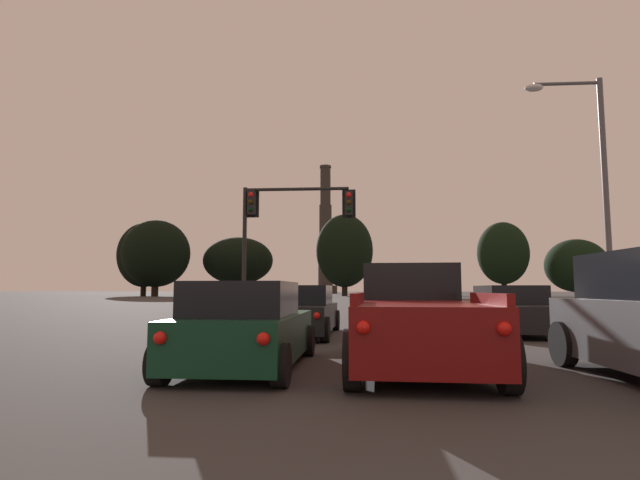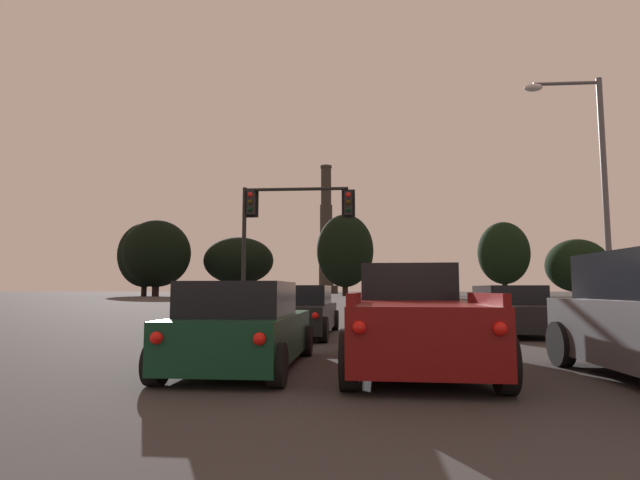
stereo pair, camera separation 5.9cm
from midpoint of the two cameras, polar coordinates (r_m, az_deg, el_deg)
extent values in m
cylinder|color=black|center=(9.66, 25.99, -10.63)|extent=(0.24, 0.76, 0.76)
cube|color=#0F3823|center=(8.63, -8.37, -10.83)|extent=(1.79, 4.03, 0.72)
cube|color=black|center=(8.21, -8.96, -6.65)|extent=(1.59, 1.93, 0.55)
cylinder|color=black|center=(10.43, -10.82, -11.13)|extent=(0.23, 0.60, 0.60)
cylinder|color=black|center=(10.10, -1.44, -11.41)|extent=(0.23, 0.60, 0.60)
cylinder|color=black|center=(7.38, -17.99, -13.27)|extent=(0.23, 0.60, 0.60)
cylinder|color=black|center=(6.91, -4.67, -14.06)|extent=(0.23, 0.60, 0.60)
sphere|color=red|center=(6.91, -17.96, -10.60)|extent=(0.17, 0.17, 0.17)
sphere|color=red|center=(6.51, -6.66, -11.17)|extent=(0.17, 0.17, 0.17)
cube|color=black|center=(14.51, -2.24, -8.76)|extent=(1.94, 4.65, 0.70)
cube|color=black|center=(14.72, -2.11, -6.28)|extent=(1.69, 2.25, 0.55)
cylinder|color=black|center=(16.53, -4.35, -9.08)|extent=(0.24, 0.65, 0.64)
cylinder|color=black|center=(16.31, 1.82, -9.14)|extent=(0.24, 0.65, 0.64)
cylinder|color=black|center=(12.82, -7.44, -10.05)|extent=(0.24, 0.65, 0.64)
cylinder|color=black|center=(12.54, 0.54, -10.20)|extent=(0.24, 0.65, 0.64)
sphere|color=red|center=(12.35, -7.14, -8.55)|extent=(0.17, 0.17, 0.17)
sphere|color=red|center=(12.11, -0.41, -8.65)|extent=(0.17, 0.17, 0.17)
cube|color=black|center=(16.00, 21.14, -8.10)|extent=(1.83, 4.61, 0.70)
cube|color=black|center=(16.20, 20.82, -5.86)|extent=(1.64, 2.21, 0.55)
cylinder|color=black|center=(17.62, 16.55, -8.66)|extent=(0.22, 0.64, 0.64)
cylinder|color=black|center=(18.09, 22.05, -8.39)|extent=(0.22, 0.64, 0.64)
cylinder|color=black|center=(13.95, 20.01, -9.40)|extent=(0.22, 0.64, 0.64)
cylinder|color=black|center=(14.53, 26.78, -8.98)|extent=(0.22, 0.64, 0.64)
sphere|color=red|center=(13.57, 21.11, -7.95)|extent=(0.17, 0.17, 0.17)
sphere|color=red|center=(14.06, 26.77, -7.64)|extent=(0.17, 0.17, 0.17)
cube|color=maroon|center=(8.86, 10.83, -9.78)|extent=(2.24, 5.48, 0.88)
cube|color=black|center=(10.58, 10.09, -4.77)|extent=(1.92, 1.88, 0.72)
cube|color=maroon|center=(7.44, 4.21, -6.66)|extent=(0.21, 2.43, 0.16)
cube|color=maroon|center=(7.59, 18.64, -6.36)|extent=(0.21, 2.43, 0.16)
cylinder|color=black|center=(11.06, 4.89, -10.37)|extent=(0.26, 0.81, 0.80)
cylinder|color=black|center=(11.16, 15.16, -10.15)|extent=(0.26, 0.81, 0.80)
cylinder|color=black|center=(6.68, 3.58, -13.49)|extent=(0.26, 0.81, 0.80)
cylinder|color=black|center=(6.86, 20.60, -12.95)|extent=(0.26, 0.81, 0.80)
sphere|color=red|center=(6.11, 4.79, -9.94)|extent=(0.17, 0.17, 0.17)
sphere|color=red|center=(6.27, 20.16, -9.51)|extent=(0.17, 0.17, 0.17)
cylinder|color=black|center=(21.76, -8.62, -1.49)|extent=(0.18, 0.18, 5.74)
cylinder|color=black|center=(21.74, -8.73, -8.92)|extent=(0.40, 0.40, 0.10)
cube|color=black|center=(21.97, -7.80, 4.24)|extent=(0.34, 0.34, 1.04)
cube|color=black|center=(22.14, -7.70, 4.16)|extent=(0.58, 0.03, 1.25)
sphere|color=red|center=(21.84, -7.89, 5.16)|extent=(0.22, 0.22, 0.22)
sphere|color=#352604|center=(21.79, -7.90, 4.33)|extent=(0.22, 0.22, 0.22)
sphere|color=black|center=(21.73, -7.91, 3.49)|extent=(0.22, 0.22, 0.22)
cylinder|color=black|center=(21.75, -2.67, 5.82)|extent=(4.52, 0.14, 0.14)
sphere|color=black|center=(22.13, -8.52, 5.68)|extent=(0.18, 0.18, 0.18)
cube|color=black|center=(21.48, 3.33, 4.24)|extent=(0.34, 0.34, 1.04)
cube|color=black|center=(21.66, 3.34, 4.15)|extent=(0.58, 0.03, 1.25)
sphere|color=red|center=(21.35, 3.32, 5.18)|extent=(0.22, 0.22, 0.22)
sphere|color=#352604|center=(21.29, 3.33, 4.32)|extent=(0.22, 0.22, 0.22)
sphere|color=black|center=(21.24, 3.33, 3.47)|extent=(0.22, 0.22, 0.22)
cylinder|color=#56565B|center=(19.83, 29.92, 3.95)|extent=(0.20, 0.20, 8.73)
cylinder|color=#56565B|center=(20.46, 26.36, 15.74)|extent=(2.26, 0.12, 0.12)
sphere|color=#56565B|center=(20.90, 29.33, 15.43)|extent=(0.20, 0.20, 0.20)
ellipsoid|color=silver|center=(20.04, 23.27, 15.71)|extent=(0.64, 0.36, 0.26)
cylinder|color=#2B2722|center=(157.30, 0.72, -5.68)|extent=(7.37, 7.37, 2.50)
cylinder|color=#332D28|center=(157.48, 0.72, -2.90)|extent=(4.61, 4.61, 12.80)
cylinder|color=#332D28|center=(158.62, 0.71, 1.73)|extent=(3.96, 3.96, 12.80)
cylinder|color=#332D28|center=(160.77, 0.70, 6.26)|extent=(3.32, 3.32, 12.80)
cylinder|color=#38322C|center=(162.12, 0.70, 8.35)|extent=(3.72, 3.72, 0.70)
cylinder|color=black|center=(98.63, -18.27, -5.18)|extent=(1.27, 1.27, 3.32)
ellipsoid|color=black|center=(98.86, -18.15, -1.47)|extent=(12.73, 11.46, 12.63)
cylinder|color=black|center=(98.65, 2.92, -5.39)|extent=(1.12, 1.12, 3.54)
ellipsoid|color=black|center=(98.94, 2.90, -1.22)|extent=(11.24, 10.12, 14.45)
cylinder|color=black|center=(104.37, -19.45, -5.15)|extent=(1.06, 1.06, 3.33)
ellipsoid|color=black|center=(104.59, -19.34, -1.62)|extent=(10.60, 9.54, 12.71)
cylinder|color=black|center=(106.94, 27.45, -5.19)|extent=(1.16, 1.16, 2.03)
ellipsoid|color=black|center=(107.03, 27.34, -2.61)|extent=(11.58, 10.42, 10.11)
cylinder|color=black|center=(102.01, 20.39, -4.98)|extent=(0.97, 0.97, 3.78)
ellipsoid|color=black|center=(102.24, 20.27, -1.40)|extent=(9.72, 8.75, 11.99)
cylinder|color=black|center=(99.35, -9.31, -5.34)|extent=(1.37, 1.37, 3.47)
ellipsoid|color=black|center=(99.51, -9.26, -2.34)|extent=(13.72, 12.35, 9.25)
camera|label=1|loc=(0.03, -89.95, 0.00)|focal=28.00mm
camera|label=2|loc=(0.03, 90.05, 0.00)|focal=28.00mm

